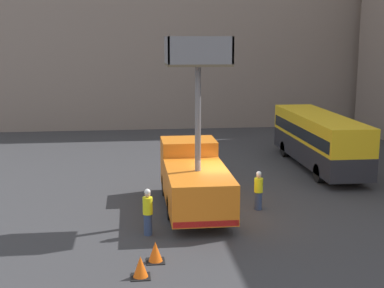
# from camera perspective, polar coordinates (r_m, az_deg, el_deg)

# --- Properties ---
(ground_plane) EXTENTS (120.00, 120.00, 0.00)m
(ground_plane) POSITION_cam_1_polar(r_m,az_deg,el_deg) (23.45, 3.46, -7.23)
(ground_plane) COLOR #333335
(building_backdrop_far) EXTENTS (44.00, 10.00, 16.50)m
(building_backdrop_far) POSITION_cam_1_polar(r_m,az_deg,el_deg) (48.97, -2.06, 12.17)
(building_backdrop_far) COLOR gray
(building_backdrop_far) RESTS_ON ground_plane
(utility_truck) EXTENTS (2.55, 7.05, 7.48)m
(utility_truck) POSITION_cam_1_polar(r_m,az_deg,el_deg) (23.39, 0.22, -3.30)
(utility_truck) COLOR orange
(utility_truck) RESTS_ON ground_plane
(city_bus) EXTENTS (2.45, 10.16, 3.09)m
(city_bus) POSITION_cam_1_polar(r_m,az_deg,el_deg) (31.69, 13.36, 0.72)
(city_bus) COLOR #232328
(city_bus) RESTS_ON ground_plane
(road_worker_near_truck) EXTENTS (0.38, 0.38, 1.83)m
(road_worker_near_truck) POSITION_cam_1_polar(r_m,az_deg,el_deg) (20.56, -4.74, -7.24)
(road_worker_near_truck) COLOR navy
(road_worker_near_truck) RESTS_ON ground_plane
(road_worker_directing) EXTENTS (0.38, 0.38, 1.74)m
(road_worker_directing) POSITION_cam_1_polar(r_m,az_deg,el_deg) (23.65, 7.10, -4.95)
(road_worker_directing) COLOR navy
(road_worker_directing) RESTS_ON ground_plane
(traffic_cone_near_truck) EXTENTS (0.62, 0.62, 0.70)m
(traffic_cone_near_truck) POSITION_cam_1_polar(r_m,az_deg,el_deg) (17.31, -5.52, -12.97)
(traffic_cone_near_truck) COLOR black
(traffic_cone_near_truck) RESTS_ON ground_plane
(traffic_cone_mid_road) EXTENTS (0.62, 0.62, 0.71)m
(traffic_cone_mid_road) POSITION_cam_1_polar(r_m,az_deg,el_deg) (18.38, -3.93, -11.45)
(traffic_cone_mid_road) COLOR black
(traffic_cone_mid_road) RESTS_ON ground_plane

